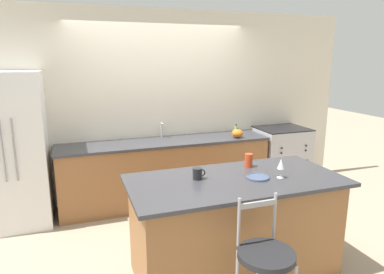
# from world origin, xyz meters

# --- Properties ---
(ground_plane) EXTENTS (18.00, 18.00, 0.00)m
(ground_plane) POSITION_xyz_m (0.00, 0.00, 0.00)
(ground_plane) COLOR tan
(wall_back) EXTENTS (6.00, 0.07, 2.70)m
(wall_back) POSITION_xyz_m (0.00, 0.69, 1.35)
(wall_back) COLOR beige
(wall_back) RESTS_ON ground_plane
(back_counter) EXTENTS (2.94, 0.67, 0.91)m
(back_counter) POSITION_xyz_m (0.00, 0.37, 0.46)
(back_counter) COLOR #936038
(back_counter) RESTS_ON ground_plane
(sink_faucet) EXTENTS (0.02, 0.13, 0.22)m
(sink_faucet) POSITION_xyz_m (0.00, 0.57, 1.05)
(sink_faucet) COLOR #ADAFB5
(sink_faucet) RESTS_ON back_counter
(kitchen_island) EXTENTS (1.98, 0.95, 0.95)m
(kitchen_island) POSITION_xyz_m (0.18, -1.46, 0.48)
(kitchen_island) COLOR #936038
(kitchen_island) RESTS_ON ground_plane
(refrigerator) EXTENTS (0.74, 0.72, 1.88)m
(refrigerator) POSITION_xyz_m (-1.89, 0.32, 0.94)
(refrigerator) COLOR white
(refrigerator) RESTS_ON ground_plane
(oven_range) EXTENTS (0.77, 0.66, 0.96)m
(oven_range) POSITION_xyz_m (1.88, 0.35, 0.48)
(oven_range) COLOR #B7B7BC
(oven_range) RESTS_ON ground_plane
(bar_stool_near) EXTENTS (0.42, 0.42, 1.05)m
(bar_stool_near) POSITION_xyz_m (0.05, -2.22, 0.55)
(bar_stool_near) COLOR #99999E
(bar_stool_near) RESTS_ON ground_plane
(dinner_plate) EXTENTS (0.21, 0.21, 0.02)m
(dinner_plate) POSITION_xyz_m (0.37, -1.52, 0.96)
(dinner_plate) COLOR #425170
(dinner_plate) RESTS_ON kitchen_island
(wine_glass) EXTENTS (0.07, 0.07, 0.18)m
(wine_glass) POSITION_xyz_m (0.57, -1.58, 1.08)
(wine_glass) COLOR white
(wine_glass) RESTS_ON kitchen_island
(coffee_mug) EXTENTS (0.12, 0.09, 0.10)m
(coffee_mug) POSITION_xyz_m (-0.16, -1.36, 1.00)
(coffee_mug) COLOR #232326
(coffee_mug) RESTS_ON kitchen_island
(tumbler_cup) EXTENTS (0.08, 0.08, 0.14)m
(tumbler_cup) POSITION_xyz_m (0.45, -1.19, 1.02)
(tumbler_cup) COLOR red
(tumbler_cup) RESTS_ON kitchen_island
(pumpkin_decoration) EXTENTS (0.16, 0.16, 0.15)m
(pumpkin_decoration) POSITION_xyz_m (1.03, 0.20, 0.97)
(pumpkin_decoration) COLOR orange
(pumpkin_decoration) RESTS_ON back_counter
(soap_bottle) EXTENTS (0.06, 0.06, 0.15)m
(soap_bottle) POSITION_xyz_m (1.12, 0.43, 0.97)
(soap_bottle) COLOR #89B260
(soap_bottle) RESTS_ON back_counter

